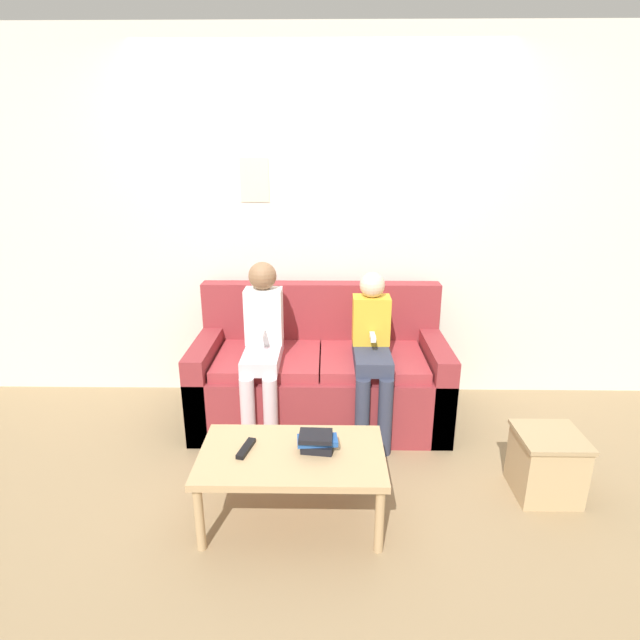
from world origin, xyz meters
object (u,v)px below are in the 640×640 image
object	(u,v)px
person_left	(262,341)
person_right	(372,348)
couch	(320,377)
storage_box	(546,464)
coffee_table	(292,460)
tv_remote	(246,448)

from	to	relation	value
person_left	person_right	size ratio (longest dim) A/B	1.06
couch	storage_box	bearing A→B (deg)	-33.61
coffee_table	person_left	distance (m)	0.94
person_right	storage_box	distance (m)	1.18
person_left	tv_remote	size ratio (longest dim) A/B	6.51
person_right	tv_remote	distance (m)	1.10
couch	person_left	xyz separation A→B (m)	(-0.37, -0.19, 0.34)
coffee_table	person_right	xyz separation A→B (m)	(0.46, 0.84, 0.27)
coffee_table	person_left	bearing A→B (deg)	105.82
coffee_table	person_right	bearing A→B (deg)	61.35
couch	storage_box	size ratio (longest dim) A/B	4.62
tv_remote	storage_box	bearing A→B (deg)	20.41
couch	tv_remote	bearing A→B (deg)	-109.17
couch	person_right	bearing A→B (deg)	-30.67
coffee_table	storage_box	size ratio (longest dim) A/B	2.50
coffee_table	person_left	size ratio (longest dim) A/B	0.81
coffee_table	person_right	world-z (taller)	person_right
person_left	storage_box	world-z (taller)	person_left
couch	person_left	distance (m)	0.54
person_left	tv_remote	bearing A→B (deg)	-89.11
storage_box	tv_remote	bearing A→B (deg)	-172.98
person_left	storage_box	distance (m)	1.79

